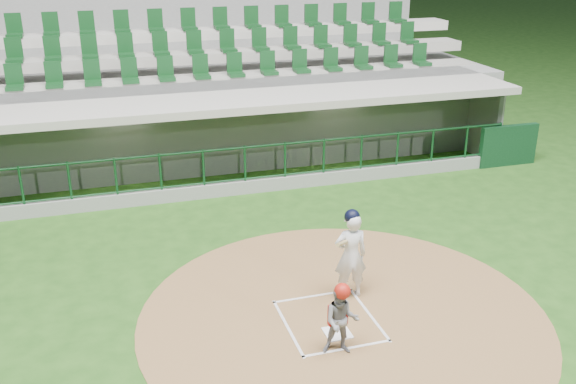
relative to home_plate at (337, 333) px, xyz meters
The scene contains 8 objects.
ground 0.70m from the home_plate, 90.00° to the left, with size 120.00×120.00×0.00m, color #1E4614.
dirt_circle 0.58m from the home_plate, 59.04° to the left, with size 7.20×7.20×0.01m, color brown.
home_plate is the anchor object (origin of this frame).
batter_box_chalk 0.40m from the home_plate, 90.00° to the left, with size 1.55×1.80×0.01m.
dugout_structure 8.57m from the home_plate, 89.98° to the left, with size 16.40×3.70×3.00m.
seating_deck 11.69m from the home_plate, 90.00° to the left, with size 17.00×6.72×5.15m.
batter 1.54m from the home_plate, 59.36° to the left, with size 0.86×0.87×1.73m.
catcher 0.79m from the home_plate, 106.11° to the right, with size 0.68×0.60×1.25m.
Camera 1 is at (-3.45, -9.19, 6.22)m, focal length 40.00 mm.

